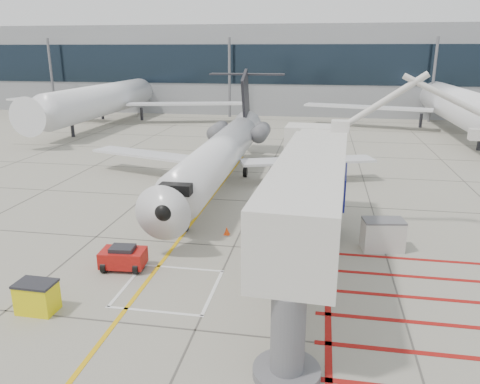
% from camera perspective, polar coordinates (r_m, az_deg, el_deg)
% --- Properties ---
extents(ground_plane, '(260.00, 260.00, 0.00)m').
position_cam_1_polar(ground_plane, '(21.98, -2.73, -10.80)').
color(ground_plane, '#9B9785').
rests_on(ground_plane, ground).
extents(regional_jet, '(24.83, 31.26, 8.17)m').
position_cam_1_polar(regional_jet, '(33.48, -3.36, 6.37)').
color(regional_jet, silver).
rests_on(regional_jet, ground_plane).
extents(jet_bridge, '(10.18, 19.73, 7.70)m').
position_cam_1_polar(jet_bridge, '(20.55, 8.42, -1.31)').
color(jet_bridge, silver).
rests_on(jet_bridge, ground_plane).
extents(pushback_tug, '(2.20, 1.48, 1.23)m').
position_cam_1_polar(pushback_tug, '(23.55, -14.06, -7.68)').
color(pushback_tug, '#AD1410').
rests_on(pushback_tug, ground_plane).
extents(spill_bin, '(1.54, 1.05, 1.31)m').
position_cam_1_polar(spill_bin, '(21.04, -23.52, -11.64)').
color(spill_bin, yellow).
rests_on(spill_bin, ground_plane).
extents(baggage_cart, '(1.85, 1.27, 1.10)m').
position_cam_1_polar(baggage_cart, '(26.86, 9.56, -4.40)').
color(baggage_cart, '#55555A').
rests_on(baggage_cart, ground_plane).
extents(ground_power_unit, '(2.28, 1.54, 1.68)m').
position_cam_1_polar(ground_power_unit, '(25.99, 17.00, -5.00)').
color(ground_power_unit, beige).
rests_on(ground_power_unit, ground_plane).
extents(cone_nose, '(0.39, 0.39, 0.54)m').
position_cam_1_polar(cone_nose, '(29.20, -9.07, -3.20)').
color(cone_nose, '#F4400C').
rests_on(cone_nose, ground_plane).
extents(cone_side, '(0.34, 0.34, 0.48)m').
position_cam_1_polar(cone_side, '(27.03, -1.63, -4.73)').
color(cone_side, '#FC440D').
rests_on(cone_side, ground_plane).
extents(terminal_building, '(180.00, 28.00, 14.00)m').
position_cam_1_polar(terminal_building, '(89.20, 13.94, 14.43)').
color(terminal_building, gray).
rests_on(terminal_building, ground_plane).
extents(terminal_glass_band, '(180.00, 0.10, 6.00)m').
position_cam_1_polar(terminal_glass_band, '(75.15, 14.67, 14.75)').
color(terminal_glass_band, black).
rests_on(terminal_glass_band, ground_plane).
extents(bg_aircraft_b, '(37.82, 42.03, 12.61)m').
position_cam_1_polar(bg_aircraft_b, '(71.59, -15.20, 13.27)').
color(bg_aircraft_b, silver).
rests_on(bg_aircraft_b, ground_plane).
extents(bg_aircraft_c, '(38.05, 42.28, 12.68)m').
position_cam_1_polar(bg_aircraft_c, '(67.15, 24.71, 12.16)').
color(bg_aircraft_c, silver).
rests_on(bg_aircraft_c, ground_plane).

